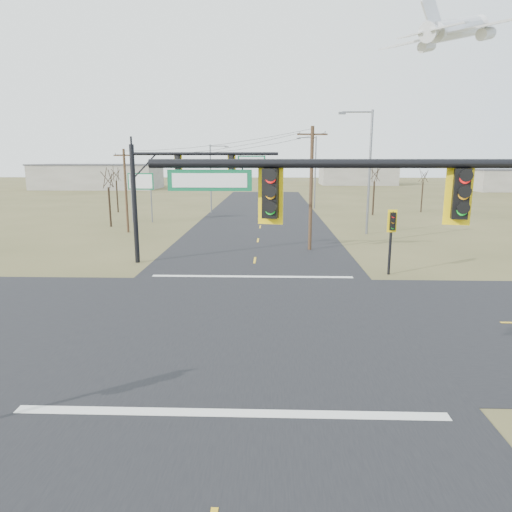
{
  "coord_description": "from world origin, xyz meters",
  "views": [
    {
      "loc": [
        1.08,
        -18.89,
        6.9
      ],
      "look_at": [
        0.44,
        1.0,
        2.67
      ],
      "focal_mm": 32.0,
      "sensor_mm": 36.0,
      "label": 1
    }
  ],
  "objects_px": {
    "mast_arm_near": "(475,232)",
    "utility_pole_far": "(126,189)",
    "streetlight_a": "(367,166)",
    "bare_tree_a": "(108,178)",
    "mast_arm_far": "(176,179)",
    "highway_sign": "(141,187)",
    "utility_pole_near": "(311,187)",
    "bare_tree_b": "(116,174)",
    "bare_tree_c": "(375,173)",
    "streetlight_b": "(314,169)",
    "streetlight_c": "(212,175)",
    "pedestal_signal_ne": "(392,227)",
    "bare_tree_d": "(424,176)"
  },
  "relations": [
    {
      "from": "bare_tree_b",
      "to": "bare_tree_d",
      "type": "height_order",
      "value": "bare_tree_b"
    },
    {
      "from": "utility_pole_near",
      "to": "utility_pole_far",
      "type": "distance_m",
      "value": 18.67
    },
    {
      "from": "streetlight_a",
      "to": "streetlight_c",
      "type": "bearing_deg",
      "value": 129.1
    },
    {
      "from": "streetlight_c",
      "to": "bare_tree_d",
      "type": "relative_size",
      "value": 1.47
    },
    {
      "from": "mast_arm_far",
      "to": "bare_tree_d",
      "type": "distance_m",
      "value": 40.85
    },
    {
      "from": "streetlight_a",
      "to": "mast_arm_near",
      "type": "bearing_deg",
      "value": -103.37
    },
    {
      "from": "streetlight_b",
      "to": "bare_tree_c",
      "type": "bearing_deg",
      "value": -37.04
    },
    {
      "from": "streetlight_a",
      "to": "utility_pole_near",
      "type": "bearing_deg",
      "value": -131.91
    },
    {
      "from": "mast_arm_far",
      "to": "streetlight_c",
      "type": "distance_m",
      "value": 29.14
    },
    {
      "from": "mast_arm_near",
      "to": "streetlight_a",
      "type": "height_order",
      "value": "streetlight_a"
    },
    {
      "from": "mast_arm_far",
      "to": "streetlight_a",
      "type": "height_order",
      "value": "streetlight_a"
    },
    {
      "from": "highway_sign",
      "to": "bare_tree_d",
      "type": "distance_m",
      "value": 36.12
    },
    {
      "from": "mast_arm_near",
      "to": "bare_tree_c",
      "type": "relative_size",
      "value": 1.6
    },
    {
      "from": "pedestal_signal_ne",
      "to": "streetlight_c",
      "type": "xyz_separation_m",
      "value": [
        -14.79,
        32.06,
        1.95
      ]
    },
    {
      "from": "streetlight_c",
      "to": "bare_tree_c",
      "type": "distance_m",
      "value": 20.48
    },
    {
      "from": "pedestal_signal_ne",
      "to": "utility_pole_near",
      "type": "relative_size",
      "value": 0.43
    },
    {
      "from": "mast_arm_near",
      "to": "streetlight_b",
      "type": "height_order",
      "value": "streetlight_b"
    },
    {
      "from": "mast_arm_far",
      "to": "utility_pole_near",
      "type": "distance_m",
      "value": 10.5
    },
    {
      "from": "streetlight_b",
      "to": "bare_tree_a",
      "type": "relative_size",
      "value": 1.57
    },
    {
      "from": "pedestal_signal_ne",
      "to": "bare_tree_d",
      "type": "relative_size",
      "value": 0.67
    },
    {
      "from": "bare_tree_c",
      "to": "bare_tree_d",
      "type": "xyz_separation_m",
      "value": [
        7.16,
        3.55,
        -0.49
      ]
    },
    {
      "from": "streetlight_c",
      "to": "pedestal_signal_ne",
      "type": "bearing_deg",
      "value": -56.1
    },
    {
      "from": "mast_arm_near",
      "to": "bare_tree_a",
      "type": "bearing_deg",
      "value": 133.53
    },
    {
      "from": "mast_arm_near",
      "to": "utility_pole_far",
      "type": "bearing_deg",
      "value": 132.39
    },
    {
      "from": "mast_arm_near",
      "to": "bare_tree_b",
      "type": "xyz_separation_m",
      "value": [
        -24.68,
        50.15,
        -0.31
      ]
    },
    {
      "from": "mast_arm_far",
      "to": "highway_sign",
      "type": "distance_m",
      "value": 21.69
    },
    {
      "from": "utility_pole_near",
      "to": "highway_sign",
      "type": "bearing_deg",
      "value": 138.66
    },
    {
      "from": "bare_tree_b",
      "to": "mast_arm_far",
      "type": "bearing_deg",
      "value": -64.77
    },
    {
      "from": "streetlight_c",
      "to": "bare_tree_b",
      "type": "xyz_separation_m",
      "value": [
        -12.76,
        0.74,
        0.17
      ]
    },
    {
      "from": "mast_arm_near",
      "to": "bare_tree_d",
      "type": "xyz_separation_m",
      "value": [
        15.66,
        51.57,
        -0.59
      ]
    },
    {
      "from": "mast_arm_near",
      "to": "utility_pole_far",
      "type": "distance_m",
      "value": 37.91
    },
    {
      "from": "streetlight_c",
      "to": "bare_tree_b",
      "type": "distance_m",
      "value": 12.78
    },
    {
      "from": "bare_tree_b",
      "to": "utility_pole_near",
      "type": "bearing_deg",
      "value": -46.97
    },
    {
      "from": "mast_arm_near",
      "to": "streetlight_a",
      "type": "bearing_deg",
      "value": 96.23
    },
    {
      "from": "bare_tree_b",
      "to": "mast_arm_near",
      "type": "bearing_deg",
      "value": -63.79
    },
    {
      "from": "mast_arm_near",
      "to": "pedestal_signal_ne",
      "type": "bearing_deg",
      "value": 94.5
    },
    {
      "from": "utility_pole_near",
      "to": "streetlight_b",
      "type": "xyz_separation_m",
      "value": [
        2.92,
        30.05,
        0.78
      ]
    },
    {
      "from": "streetlight_c",
      "to": "bare_tree_d",
      "type": "distance_m",
      "value": 27.67
    },
    {
      "from": "highway_sign",
      "to": "bare_tree_a",
      "type": "relative_size",
      "value": 0.85
    },
    {
      "from": "pedestal_signal_ne",
      "to": "bare_tree_d",
      "type": "height_order",
      "value": "bare_tree_d"
    },
    {
      "from": "mast_arm_near",
      "to": "bare_tree_a",
      "type": "distance_m",
      "value": 42.54
    },
    {
      "from": "streetlight_b",
      "to": "bare_tree_a",
      "type": "height_order",
      "value": "streetlight_b"
    },
    {
      "from": "highway_sign",
      "to": "mast_arm_near",
      "type": "bearing_deg",
      "value": -60.4
    },
    {
      "from": "mast_arm_far",
      "to": "highway_sign",
      "type": "height_order",
      "value": "mast_arm_far"
    },
    {
      "from": "bare_tree_c",
      "to": "bare_tree_b",
      "type": "bearing_deg",
      "value": 176.34
    },
    {
      "from": "mast_arm_far",
      "to": "bare_tree_c",
      "type": "relative_size",
      "value": 1.44
    },
    {
      "from": "pedestal_signal_ne",
      "to": "bare_tree_c",
      "type": "bearing_deg",
      "value": 83.46
    },
    {
      "from": "mast_arm_near",
      "to": "bare_tree_a",
      "type": "height_order",
      "value": "mast_arm_near"
    },
    {
      "from": "streetlight_a",
      "to": "bare_tree_a",
      "type": "height_order",
      "value": "streetlight_a"
    },
    {
      "from": "bare_tree_d",
      "to": "bare_tree_a",
      "type": "bearing_deg",
      "value": -158.31
    }
  ]
}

